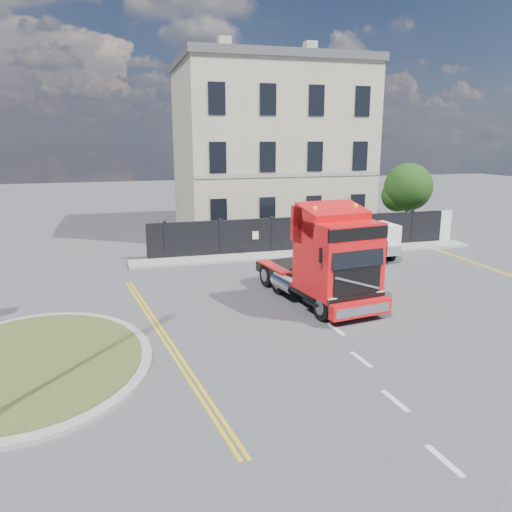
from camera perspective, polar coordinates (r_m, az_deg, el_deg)
name	(u,v)px	position (r m, az deg, el deg)	size (l,w,h in m)	color
ground	(242,310)	(19.23, -1.64, -6.19)	(120.00, 120.00, 0.00)	#424244
traffic_island	(33,363)	(16.15, -24.16, -11.07)	(6.80, 6.80, 0.17)	gray
hoarding_fence	(314,233)	(29.24, 6.60, 2.59)	(18.80, 0.25, 2.00)	black
georgian_building	(268,147)	(35.63, 1.35, 12.33)	(12.30, 10.30, 12.80)	#BFB798
tree	(406,189)	(35.25, 16.74, 7.32)	(3.20, 3.20, 4.80)	#382619
pavement_far	(310,253)	(28.42, 6.20, 0.35)	(20.00, 1.60, 0.12)	gray
truck	(328,262)	(19.50, 8.28, -0.65)	(3.39, 6.84, 3.92)	black
flatbed_pickup	(370,240)	(27.48, 12.87, 1.85)	(2.19, 4.97, 2.04)	slate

